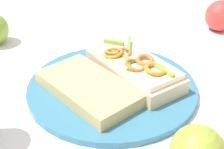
{
  "coord_description": "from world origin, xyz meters",
  "views": [
    {
      "loc": [
        0.12,
        0.46,
        0.32
      ],
      "look_at": [
        0.0,
        0.0,
        0.03
      ],
      "focal_mm": 53.14,
      "sensor_mm": 36.0,
      "label": 1
    }
  ],
  "objects_px": {
    "plate": "(112,87)",
    "bread_slice_side": "(89,88)",
    "sandwich": "(134,67)",
    "apple_1": "(220,16)"
  },
  "relations": [
    {
      "from": "bread_slice_side",
      "to": "plate",
      "type": "bearing_deg",
      "value": 83.19
    },
    {
      "from": "plate",
      "to": "sandwich",
      "type": "height_order",
      "value": "sandwich"
    },
    {
      "from": "sandwich",
      "to": "apple_1",
      "type": "relative_size",
      "value": 2.86
    },
    {
      "from": "sandwich",
      "to": "bread_slice_side",
      "type": "height_order",
      "value": "sandwich"
    },
    {
      "from": "sandwich",
      "to": "bread_slice_side",
      "type": "distance_m",
      "value": 0.09
    },
    {
      "from": "plate",
      "to": "bread_slice_side",
      "type": "distance_m",
      "value": 0.05
    },
    {
      "from": "bread_slice_side",
      "to": "apple_1",
      "type": "distance_m",
      "value": 0.41
    },
    {
      "from": "sandwich",
      "to": "apple_1",
      "type": "height_order",
      "value": "apple_1"
    },
    {
      "from": "plate",
      "to": "apple_1",
      "type": "xyz_separation_m",
      "value": [
        -0.31,
        -0.18,
        0.03
      ]
    },
    {
      "from": "plate",
      "to": "apple_1",
      "type": "bearing_deg",
      "value": -149.33
    }
  ]
}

